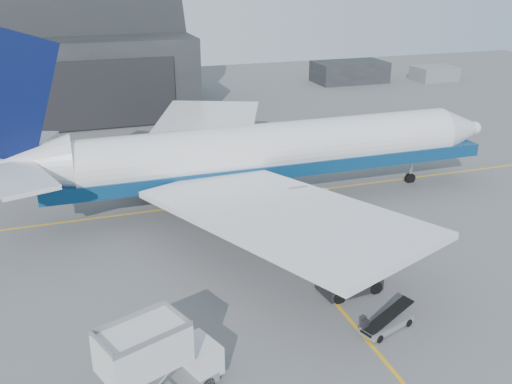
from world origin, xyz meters
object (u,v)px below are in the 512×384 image
object	(u,v)px
catering_truck	(155,363)
belt_loader_a	(386,323)
airliner	(255,153)
pushback_tug	(351,281)

from	to	relation	value
catering_truck	belt_loader_a	size ratio (longest dim) A/B	1.73
airliner	catering_truck	world-z (taller)	airliner
airliner	pushback_tug	distance (m)	18.12
pushback_tug	belt_loader_a	bearing A→B (deg)	-96.58
catering_truck	pushback_tug	distance (m)	16.43
catering_truck	pushback_tug	xyz separation A→B (m)	(14.94, 6.65, -1.60)
pushback_tug	belt_loader_a	xyz separation A→B (m)	(-0.08, -5.04, -0.26)
airliner	catering_truck	distance (m)	27.88
pushback_tug	belt_loader_a	size ratio (longest dim) A/B	1.08
pushback_tug	belt_loader_a	world-z (taller)	pushback_tug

